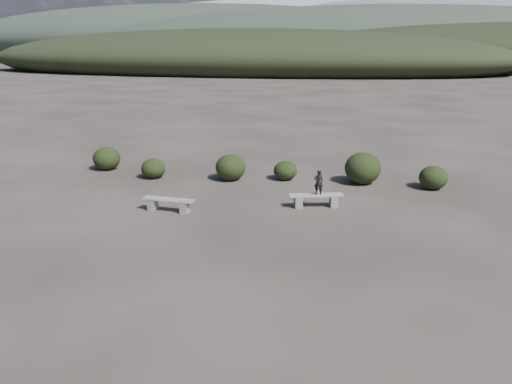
# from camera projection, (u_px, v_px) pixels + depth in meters

# --- Properties ---
(ground) EXTENTS (1200.00, 1200.00, 0.00)m
(ground) POSITION_uv_depth(u_px,v_px,m) (225.00, 265.00, 13.76)
(ground) COLOR #2A2421
(ground) RESTS_ON ground
(bench_left) EXTENTS (1.94, 0.49, 0.48)m
(bench_left) POSITION_uv_depth(u_px,v_px,m) (169.00, 204.00, 18.09)
(bench_left) COLOR slate
(bench_left) RESTS_ON ground
(bench_right) EXTENTS (2.02, 0.98, 0.50)m
(bench_right) POSITION_uv_depth(u_px,v_px,m) (316.00, 199.00, 18.55)
(bench_right) COLOR slate
(bench_right) RESTS_ON ground
(seated_person) EXTENTS (0.39, 0.31, 0.93)m
(seated_person) POSITION_uv_depth(u_px,v_px,m) (319.00, 182.00, 18.36)
(seated_person) COLOR black
(seated_person) RESTS_ON bench_right
(shrub_a) EXTENTS (1.09, 1.09, 0.89)m
(shrub_a) POSITION_uv_depth(u_px,v_px,m) (153.00, 168.00, 22.52)
(shrub_a) COLOR black
(shrub_a) RESTS_ON ground
(shrub_b) EXTENTS (1.34, 1.34, 1.15)m
(shrub_b) POSITION_uv_depth(u_px,v_px,m) (230.00, 167.00, 22.15)
(shrub_b) COLOR black
(shrub_b) RESTS_ON ground
(shrub_c) EXTENTS (1.06, 1.06, 0.85)m
(shrub_c) POSITION_uv_depth(u_px,v_px,m) (285.00, 170.00, 22.25)
(shrub_c) COLOR black
(shrub_c) RESTS_ON ground
(shrub_d) EXTENTS (1.57, 1.57, 1.37)m
(shrub_d) POSITION_uv_depth(u_px,v_px,m) (363.00, 168.00, 21.58)
(shrub_d) COLOR black
(shrub_d) RESTS_ON ground
(shrub_e) EXTENTS (1.18, 1.18, 0.98)m
(shrub_e) POSITION_uv_depth(u_px,v_px,m) (433.00, 178.00, 20.82)
(shrub_e) COLOR black
(shrub_e) RESTS_ON ground
(shrub_f) EXTENTS (1.30, 1.30, 1.10)m
(shrub_f) POSITION_uv_depth(u_px,v_px,m) (107.00, 158.00, 24.00)
(shrub_f) COLOR black
(shrub_f) RESTS_ON ground
(mountain_ridges) EXTENTS (500.00, 400.00, 56.00)m
(mountain_ridges) POSITION_uv_depth(u_px,v_px,m) (363.00, 35.00, 328.21)
(mountain_ridges) COLOR black
(mountain_ridges) RESTS_ON ground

